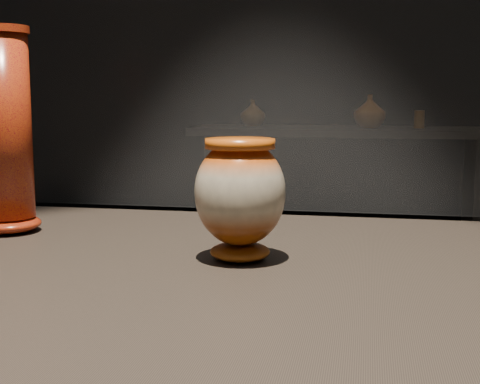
# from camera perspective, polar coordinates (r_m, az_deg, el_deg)

# --- Properties ---
(main_vase) EXTENTS (0.16, 0.16, 0.17)m
(main_vase) POSITION_cam_1_polar(r_m,az_deg,el_deg) (0.92, -0.00, -0.19)
(main_vase) COLOR #7A340A
(main_vase) RESTS_ON display_plinth
(tall_vase) EXTENTS (0.14, 0.14, 0.34)m
(tall_vase) POSITION_cam_1_polar(r_m,az_deg,el_deg) (1.17, -19.50, 4.67)
(tall_vase) COLOR #AB410B
(tall_vase) RESTS_ON display_plinth
(back_shelf) EXTENTS (2.00, 0.60, 0.90)m
(back_shelf) POSITION_cam_1_polar(r_m,az_deg,el_deg) (4.52, 8.74, 2.13)
(back_shelf) COLOR black
(back_shelf) RESTS_ON ground
(back_vase_left) EXTENTS (0.23, 0.23, 0.18)m
(back_vase_left) POSITION_cam_1_polar(r_m,az_deg,el_deg) (4.60, 1.10, 6.75)
(back_vase_left) COLOR #9E5C17
(back_vase_left) RESTS_ON back_shelf
(back_vase_mid) EXTENTS (0.29, 0.29, 0.21)m
(back_vase_mid) POSITION_cam_1_polar(r_m,az_deg,el_deg) (4.44, 11.00, 6.76)
(back_vase_mid) COLOR #7A340A
(back_vase_mid) RESTS_ON back_shelf
(back_vase_right) EXTENTS (0.07, 0.07, 0.11)m
(back_vase_right) POSITION_cam_1_polar(r_m,az_deg,el_deg) (4.50, 15.05, 6.01)
(back_vase_right) COLOR #9E5C17
(back_vase_right) RESTS_ON back_shelf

